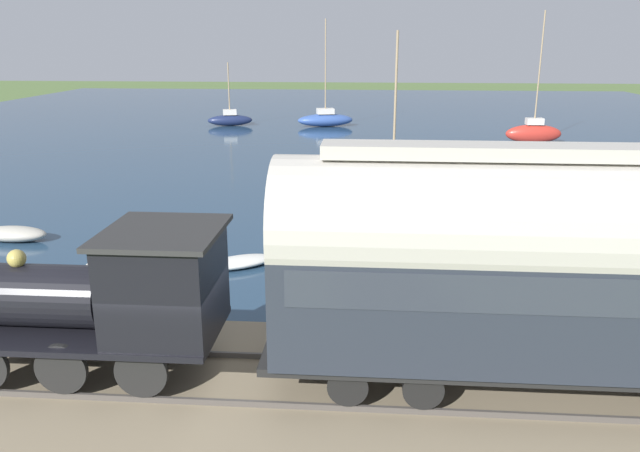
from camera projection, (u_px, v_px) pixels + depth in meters
name	position (u px, v px, depth m)	size (l,w,h in m)	color
ground_plane	(186.00, 397.00, 12.72)	(200.00, 200.00, 0.00)	#516B38
harbor_water	(327.00, 125.00, 53.88)	(80.00, 80.00, 0.01)	navy
rail_embankment	(186.00, 387.00, 12.71)	(5.44, 56.00, 0.54)	#84755B
steam_locomotive	(103.00, 293.00, 12.25)	(2.43, 6.22, 3.48)	black
passenger_coach	(561.00, 263.00, 11.36)	(2.56, 10.96, 4.72)	black
sailboat_yellow	(632.00, 264.00, 18.34)	(2.44, 4.39, 6.62)	gold
sailboat_white	(392.00, 197.00, 26.45)	(3.19, 3.82, 7.37)	white
sailboat_navy	(230.00, 119.00, 53.03)	(1.92, 3.92, 5.24)	#192347
sailboat_red	(533.00, 132.00, 44.01)	(1.35, 3.96, 8.93)	#B72D23
sailboat_blue	(325.00, 119.00, 52.61)	(2.66, 4.94, 8.68)	#335199
rowboat_mid_harbor	(239.00, 262.00, 19.98)	(2.02, 2.50, 0.33)	silver
rowboat_near_shore	(13.00, 234.00, 22.55)	(1.13, 2.51, 0.54)	#B7B2A3
rowboat_off_pier	(124.00, 260.00, 20.13)	(2.01, 2.48, 0.35)	#B7B2A3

